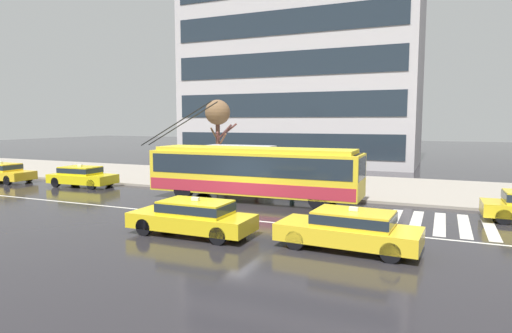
{
  "coord_description": "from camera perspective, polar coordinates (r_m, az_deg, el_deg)",
  "views": [
    {
      "loc": [
        8.87,
        -17.44,
        4.12
      ],
      "look_at": [
        -0.32,
        3.81,
        1.7
      ],
      "focal_mm": 30.53,
      "sensor_mm": 36.0,
      "label": 1
    }
  ],
  "objects": [
    {
      "name": "street_tree_bare",
      "position": [
        28.68,
        -5.04,
        6.7
      ],
      "size": [
        1.93,
        1.64,
        5.37
      ],
      "color": "brown",
      "rests_on": "sidewalk_slab"
    },
    {
      "name": "taxi_oncoming_far",
      "position": [
        14.42,
        12.2,
        -7.87
      ],
      "size": [
        4.61,
        2.07,
        1.39
      ],
      "color": "yellow",
      "rests_on": "ground_plane"
    },
    {
      "name": "crosswalk_stripe_edge_far",
      "position": [
        19.29,
        28.33,
        -7.07
      ],
      "size": [
        0.44,
        4.4,
        0.01
      ],
      "primitive_type": "cube",
      "color": "beige",
      "rests_on": "ground_plane"
    },
    {
      "name": "crosswalk_stripe_inner_a",
      "position": [
        19.23,
        20.24,
        -6.76
      ],
      "size": [
        0.44,
        4.4,
        0.01
      ],
      "primitive_type": "cube",
      "color": "beige",
      "rests_on": "ground_plane"
    },
    {
      "name": "pedestrian_approaching_curb",
      "position": [
        27.84,
        -3.87,
        0.97
      ],
      "size": [
        1.34,
        1.34,
        1.9
      ],
      "color": "#28294B",
      "rests_on": "sidewalk_slab"
    },
    {
      "name": "crosswalk_stripe_edge_near",
      "position": [
        19.3,
        17.56,
        -6.63
      ],
      "size": [
        0.44,
        4.4,
        0.01
      ],
      "primitive_type": "cube",
      "color": "beige",
      "rests_on": "ground_plane"
    },
    {
      "name": "pedestrian_walking_past",
      "position": [
        24.82,
        4.65,
        0.24
      ],
      "size": [
        1.31,
        1.31,
        1.94
      ],
      "color": "black",
      "rests_on": "sidewalk_slab"
    },
    {
      "name": "ground_plane",
      "position": [
        20.0,
        -3.51,
        -5.93
      ],
      "size": [
        160.0,
        160.0,
        0.0
      ],
      "primitive_type": "plane",
      "color": "#252326"
    },
    {
      "name": "sidewalk_slab",
      "position": [
        28.79,
        5.2,
        -2.14
      ],
      "size": [
        80.0,
        10.0,
        0.14
      ],
      "primitive_type": "cube",
      "color": "gray",
      "rests_on": "ground_plane"
    },
    {
      "name": "pedestrian_at_shelter",
      "position": [
        27.35,
        0.09,
        0.78
      ],
      "size": [
        1.32,
        1.32,
        1.93
      ],
      "color": "navy",
      "rests_on": "sidewalk_slab"
    },
    {
      "name": "taxi_far_behind",
      "position": [
        34.14,
        -30.31,
        -0.6
      ],
      "size": [
        4.51,
        1.77,
        1.39
      ],
      "color": "yellow",
      "rests_on": "ground_plane"
    },
    {
      "name": "lane_centre_line",
      "position": [
        18.96,
        -5.16,
        -6.6
      ],
      "size": [
        72.0,
        0.14,
        0.01
      ],
      "primitive_type": "cube",
      "color": "silver",
      "rests_on": "ground_plane"
    },
    {
      "name": "taxi_oncoming_near",
      "position": [
        16.02,
        -8.24,
        -6.41
      ],
      "size": [
        4.6,
        1.75,
        1.39
      ],
      "color": "yellow",
      "rests_on": "ground_plane"
    },
    {
      "name": "bus_shelter",
      "position": [
        27.11,
        -2.04,
        1.55
      ],
      "size": [
        4.28,
        1.83,
        2.48
      ],
      "color": "gray",
      "rests_on": "sidewalk_slab"
    },
    {
      "name": "office_tower_corner_left",
      "position": [
        44.58,
        5.92,
        14.83
      ],
      "size": [
        22.7,
        10.76,
        22.0
      ],
      "color": "#B3AEB1",
      "rests_on": "ground_plane"
    },
    {
      "name": "crosswalk_stripe_center",
      "position": [
        19.21,
        22.94,
        -6.88
      ],
      "size": [
        0.44,
        4.4,
        0.01
      ],
      "primitive_type": "cube",
      "color": "beige",
      "rests_on": "ground_plane"
    },
    {
      "name": "crosswalk_stripe_inner_b",
      "position": [
        19.23,
        25.64,
        -6.98
      ],
      "size": [
        0.44,
        4.4,
        0.01
      ],
      "primitive_type": "cube",
      "color": "beige",
      "rests_on": "ground_plane"
    },
    {
      "name": "trolleybus",
      "position": [
        22.53,
        -0.32,
        -0.64
      ],
      "size": [
        12.34,
        2.67,
        5.18
      ],
      "color": "yellow",
      "rests_on": "ground_plane"
    },
    {
      "name": "taxi_queued_behind_bus",
      "position": [
        29.6,
        -21.87,
        -1.09
      ],
      "size": [
        4.31,
        2.01,
        1.39
      ],
      "color": "yellow",
      "rests_on": "ground_plane"
    }
  ]
}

